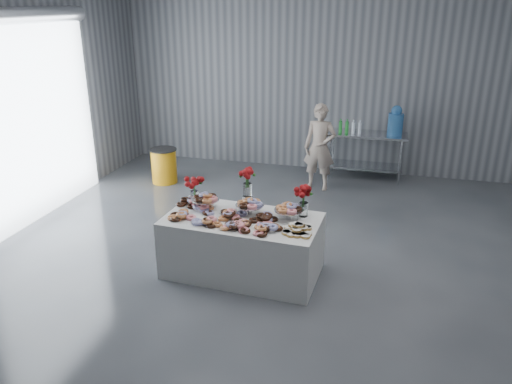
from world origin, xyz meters
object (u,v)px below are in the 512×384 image
Objects in this scene: display_table at (242,246)px; prep_table at (366,147)px; water_jug at (396,122)px; trash_barrel at (164,166)px; person at (320,147)px.

prep_table is (1.27, 4.10, 0.24)m from display_table.
prep_table is 2.71× the size of water_jug.
display_table is 4.30m from prep_table.
trash_barrel is (-3.67, -1.23, -0.29)m from prep_table.
display_table is 2.90× the size of trash_barrel.
display_table is 4.53m from water_jug.
trash_barrel is (-2.88, -0.43, -0.45)m from person.
person reaches higher than trash_barrel.
water_jug is 0.35× the size of person.
water_jug is at bearing 34.82° from person.
person is at bearing 8.48° from trash_barrel.
prep_table is at bearing 72.83° from display_table.
display_table is 1.27× the size of prep_table.
display_table is at bearing -113.31° from water_jug.
water_jug is (0.50, -0.00, 0.53)m from prep_table.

